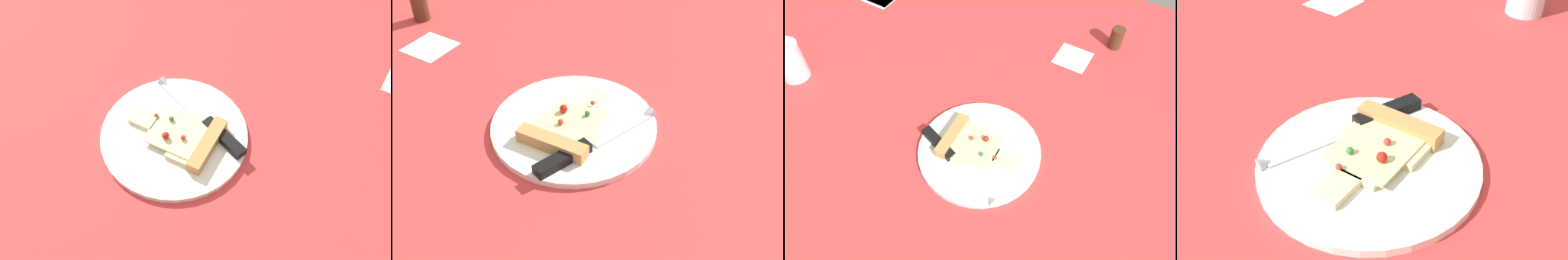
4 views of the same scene
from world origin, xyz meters
TOP-DOWN VIEW (x-y plane):
  - ground_plane at (0.04, -0.00)cm, footprint 159.44×159.44cm
  - plate at (-4.61, -4.63)cm, footprint 27.87×27.87cm
  - pizza_slice at (-2.01, -4.51)cm, footprint 17.80×12.12cm
  - knife at (-0.23, 0.48)cm, footprint 23.33×9.96cm

SIDE VIEW (x-z plane):
  - ground_plane at x=0.04cm, z-range -3.00..0.00cm
  - plate at x=-4.61cm, z-range 0.00..1.14cm
  - knife at x=-0.23cm, z-range 0.52..2.97cm
  - pizza_slice at x=-2.01cm, z-range 0.60..3.26cm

